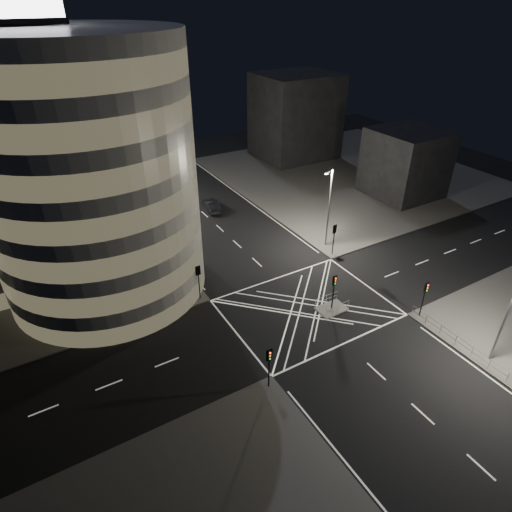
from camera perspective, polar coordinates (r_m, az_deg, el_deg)
ground at (r=44.30m, az=6.76°, el=-6.85°), size 120.00×120.00×0.00m
sidewalk_far_right at (r=79.09m, az=12.29°, el=10.74°), size 42.00×42.00×0.15m
central_island at (r=44.39m, az=10.01°, el=-6.95°), size 3.00×2.00×0.15m
office_tower_curved at (r=48.12m, az=-27.93°, el=10.13°), size 30.00×29.00×27.20m
office_block_rear at (r=70.94m, az=-30.63°, el=14.20°), size 24.00×16.00×22.00m
building_right_far at (r=84.71m, az=5.26°, el=18.07°), size 14.00×12.00×15.00m
building_right_near at (r=70.98m, az=19.29°, el=11.64°), size 10.00×10.00×10.00m
building_far_end at (r=88.83m, az=-19.08°, el=18.11°), size 18.00×8.00×18.00m
tree_a at (r=44.25m, az=-10.99°, el=-0.30°), size 4.51×4.51×6.87m
tree_b at (r=49.31m, az=-13.46°, el=2.78°), size 4.03×4.03×6.49m
tree_c at (r=54.38m, az=-15.54°, el=5.69°), size 4.76×4.76×7.23m
tree_d at (r=59.54m, az=-17.31°, el=8.28°), size 4.71×4.71×7.75m
tree_e at (r=65.40m, az=-18.57°, el=9.16°), size 4.10×4.10×6.35m
traffic_signal_fl at (r=43.79m, az=-7.69°, el=-2.70°), size 0.55×0.22×4.00m
traffic_signal_nl at (r=34.38m, az=1.76°, el=-13.85°), size 0.55×0.22×4.00m
traffic_signal_fr at (r=51.83m, az=10.39°, el=2.89°), size 0.55×0.22×4.00m
traffic_signal_nr at (r=44.17m, az=21.60°, el=-4.61°), size 0.55×0.22×4.00m
traffic_signal_island at (r=42.70m, az=10.36°, el=-3.97°), size 0.55×0.22×4.00m
street_lamp_left_near at (r=46.46m, az=-11.22°, el=2.91°), size 1.25×0.25×10.00m
street_lamp_left_far at (r=62.35m, az=-17.16°, el=9.72°), size 1.25×0.25×10.00m
street_lamp_right_far at (r=52.51m, az=9.68°, el=6.58°), size 1.25×0.25×10.00m
street_lamp_right_near at (r=40.36m, az=30.56°, el=-6.28°), size 1.25×0.25×10.00m
railing_near_right at (r=42.97m, az=25.96°, el=-10.72°), size 0.06×11.70×1.10m
railing_island_south at (r=43.49m, az=10.84°, el=-6.93°), size 2.80×0.06×1.10m
railing_island_north at (r=44.54m, az=9.36°, el=-5.71°), size 2.80×0.06×1.10m
sedan at (r=63.57m, az=-5.94°, el=6.73°), size 2.29×4.95×1.57m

